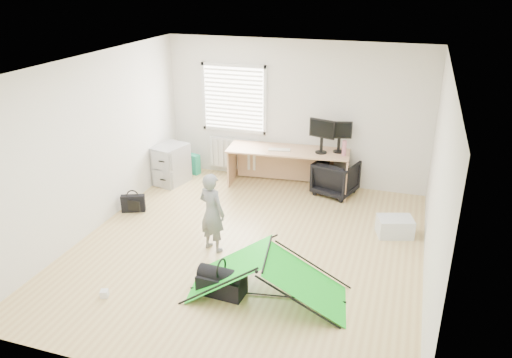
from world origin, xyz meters
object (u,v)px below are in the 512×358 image
(filing_cabinet, at_px, (171,164))
(laptop_bag, at_px, (133,203))
(storage_crate, at_px, (395,227))
(thermos, at_px, (344,148))
(person, at_px, (212,213))
(monitor_left, at_px, (322,141))
(kite, at_px, (267,275))
(monitor_right, at_px, (339,141))
(duffel_bag, at_px, (222,284))
(office_chair, at_px, (336,178))
(desk, at_px, (288,169))

(filing_cabinet, relative_size, laptop_bag, 1.91)
(filing_cabinet, xyz_separation_m, storage_crate, (4.25, -0.82, -0.23))
(thermos, distance_m, person, 2.96)
(monitor_left, relative_size, kite, 0.24)
(monitor_right, bearing_deg, duffel_bag, -117.50)
(laptop_bag, xyz_separation_m, duffel_bag, (2.31, -1.72, -0.02))
(office_chair, bearing_deg, desk, 17.67)
(kite, relative_size, storage_crate, 3.78)
(monitor_left, bearing_deg, thermos, 13.44)
(filing_cabinet, distance_m, monitor_right, 3.21)
(office_chair, bearing_deg, laptop_bag, 47.20)
(office_chair, relative_size, duffel_bag, 1.18)
(monitor_right, height_order, thermos, monitor_right)
(filing_cabinet, height_order, office_chair, filing_cabinet)
(monitor_right, bearing_deg, laptop_bag, -162.86)
(kite, distance_m, storage_crate, 2.57)
(desk, relative_size, kite, 1.12)
(storage_crate, height_order, laptop_bag, laptop_bag)
(filing_cabinet, relative_size, office_chair, 1.07)
(filing_cabinet, distance_m, duffel_bag, 3.82)
(person, distance_m, duffel_bag, 1.21)
(office_chair, bearing_deg, duffel_bag, 94.02)
(filing_cabinet, bearing_deg, desk, 25.51)
(monitor_left, height_order, office_chair, monitor_left)
(thermos, height_order, office_chair, thermos)
(storage_crate, bearing_deg, monitor_left, 138.30)
(monitor_left, height_order, kite, monitor_left)
(person, xyz_separation_m, storage_crate, (2.52, 1.27, -0.45))
(monitor_right, height_order, duffel_bag, monitor_right)
(person, bearing_deg, kite, 161.44)
(thermos, distance_m, duffel_bag, 3.73)
(filing_cabinet, height_order, storage_crate, filing_cabinet)
(kite, height_order, duffel_bag, kite)
(thermos, distance_m, storage_crate, 1.80)
(monitor_right, relative_size, office_chair, 0.63)
(office_chair, height_order, kite, office_chair)
(desk, height_order, office_chair, desk)
(desk, distance_m, kite, 3.46)
(monitor_left, xyz_separation_m, storage_crate, (1.45, -1.29, -0.85))
(filing_cabinet, xyz_separation_m, office_chair, (3.10, 0.46, -0.06))
(laptop_bag, bearing_deg, monitor_left, 8.81)
(duffel_bag, bearing_deg, thermos, 78.58)
(thermos, height_order, duffel_bag, thermos)
(desk, xyz_separation_m, person, (-0.46, -2.54, 0.22))
(monitor_left, relative_size, monitor_right, 1.09)
(person, height_order, storage_crate, person)
(person, bearing_deg, monitor_right, -97.09)
(monitor_left, xyz_separation_m, thermos, (0.42, -0.02, -0.09))
(monitor_right, xyz_separation_m, kite, (-0.27, -3.55, -0.67))
(desk, xyz_separation_m, kite, (0.63, -3.40, -0.07))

